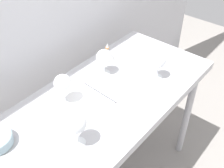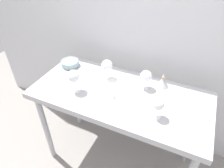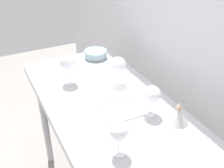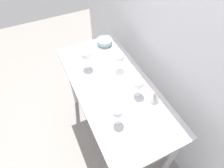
% 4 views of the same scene
% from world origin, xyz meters
% --- Properties ---
extents(ground_plane, '(6.00, 6.00, 0.00)m').
position_xyz_m(ground_plane, '(0.00, 0.00, 0.00)').
color(ground_plane, gray).
extents(back_wall, '(3.80, 0.04, 2.60)m').
position_xyz_m(back_wall, '(0.00, 0.49, 1.30)').
color(back_wall, silver).
rests_on(back_wall, ground_plane).
extents(steel_counter, '(1.40, 0.65, 0.90)m').
position_xyz_m(steel_counter, '(0.00, -0.01, 0.79)').
color(steel_counter, '#AFAFB4').
rests_on(steel_counter, ground_plane).
extents(wine_glass_near_right, '(0.09, 0.09, 0.16)m').
position_xyz_m(wine_glass_near_right, '(0.32, -0.13, 1.01)').
color(wine_glass_near_right, white).
rests_on(wine_glass_near_right, steel_counter).
extents(wine_glass_far_left, '(0.10, 0.10, 0.18)m').
position_xyz_m(wine_glass_far_left, '(-0.18, 0.13, 1.03)').
color(wine_glass_far_left, white).
rests_on(wine_glass_far_left, steel_counter).
extents(wine_glass_near_left, '(0.10, 0.10, 0.19)m').
position_xyz_m(wine_glass_near_left, '(-0.33, -0.12, 1.03)').
color(wine_glass_near_left, white).
rests_on(wine_glass_near_left, steel_counter).
extents(wine_glass_far_right, '(0.09, 0.09, 0.16)m').
position_xyz_m(wine_glass_far_right, '(0.16, 0.14, 1.01)').
color(wine_glass_far_right, white).
rests_on(wine_glass_far_right, steel_counter).
extents(open_notebook, '(0.34, 0.26, 0.01)m').
position_xyz_m(open_notebook, '(-0.01, 0.04, 0.90)').
color(open_notebook, white).
rests_on(open_notebook, steel_counter).
extents(tasting_sheet_upper, '(0.23, 0.28, 0.00)m').
position_xyz_m(tasting_sheet_upper, '(0.41, 0.05, 0.90)').
color(tasting_sheet_upper, white).
rests_on(tasting_sheet_upper, steel_counter).
extents(tasting_sheet_lower, '(0.26, 0.31, 0.00)m').
position_xyz_m(tasting_sheet_lower, '(-0.32, 0.06, 0.90)').
color(tasting_sheet_lower, white).
rests_on(tasting_sheet_lower, steel_counter).
extents(tasting_bowl, '(0.17, 0.17, 0.06)m').
position_xyz_m(tasting_bowl, '(-0.58, 0.16, 0.93)').
color(tasting_bowl, '#DBCC66').
rests_on(tasting_bowl, steel_counter).
extents(decanter_funnel, '(0.11, 0.11, 0.12)m').
position_xyz_m(decanter_funnel, '(0.28, 0.22, 0.94)').
color(decanter_funnel, '#B8B8B8').
rests_on(decanter_funnel, steel_counter).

